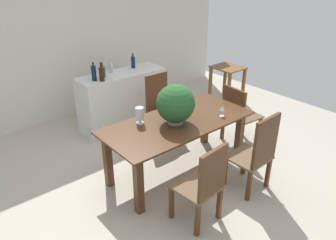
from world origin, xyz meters
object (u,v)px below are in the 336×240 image
at_px(wine_bottle_dark, 103,72).
at_px(wine_bottle_green, 133,62).
at_px(wine_bottle_clear, 111,67).
at_px(side_table, 227,76).
at_px(dining_table, 178,131).
at_px(crystal_vase_left, 140,114).
at_px(chair_far_right, 160,105).
at_px(wine_glass, 222,109).
at_px(chair_foot_end, 238,112).
at_px(kitchen_counter, 123,99).
at_px(chair_near_right, 257,152).
at_px(chair_near_left, 204,183).
at_px(flower_centerpiece, 176,104).
at_px(wine_bottle_amber, 94,73).
at_px(wine_bottle_tall, 102,74).

bearing_deg(wine_bottle_dark, wine_bottle_green, 8.97).
height_order(wine_bottle_clear, side_table, wine_bottle_clear).
height_order(dining_table, crystal_vase_left, crystal_vase_left).
relative_size(chair_far_right, wine_bottle_dark, 4.42).
relative_size(crystal_vase_left, wine_glass, 1.44).
relative_size(chair_foot_end, chair_far_right, 0.89).
relative_size(kitchen_counter, wine_bottle_green, 5.93).
distance_m(wine_glass, wine_bottle_clear, 2.07).
bearing_deg(chair_near_right, wine_bottle_green, -93.54).
height_order(wine_bottle_dark, side_table, wine_bottle_dark).
distance_m(chair_near_left, wine_glass, 1.21).
xyz_separation_m(wine_bottle_dark, wine_bottle_green, (0.64, 0.10, 0.01)).
height_order(chair_near_left, chair_far_right, chair_far_right).
bearing_deg(chair_near_left, wine_bottle_clear, -106.64).
bearing_deg(chair_foot_end, flower_centerpiece, 95.87).
relative_size(flower_centerpiece, wine_bottle_dark, 2.13).
xyz_separation_m(wine_bottle_amber, side_table, (2.68, -0.38, -0.52)).
height_order(dining_table, chair_far_right, chair_far_right).
xyz_separation_m(wine_bottle_clear, wine_bottle_amber, (-0.39, -0.17, 0.02)).
relative_size(crystal_vase_left, wine_bottle_dark, 0.91).
relative_size(wine_glass, wine_bottle_amber, 0.52).
height_order(chair_foot_end, wine_bottle_amber, wine_bottle_amber).
distance_m(chair_near_right, kitchen_counter, 2.58).
distance_m(chair_foot_end, wine_bottle_clear, 2.15).
bearing_deg(wine_bottle_green, wine_bottle_dark, -171.03).
height_order(flower_centerpiece, wine_bottle_clear, flower_centerpiece).
bearing_deg(chair_near_left, crystal_vase_left, -96.62).
xyz_separation_m(chair_near_left, wine_bottle_tall, (0.23, 2.42, 0.51)).
bearing_deg(chair_near_left, wine_glass, -151.43).
bearing_deg(wine_bottle_clear, flower_centerpiece, -95.18).
bearing_deg(chair_far_right, wine_glass, -85.50).
xyz_separation_m(dining_table, wine_glass, (0.53, -0.26, 0.24)).
distance_m(kitchen_counter, wine_bottle_tall, 0.73).
bearing_deg(wine_bottle_clear, chair_far_right, -68.60).
relative_size(chair_near_left, flower_centerpiece, 1.94).
distance_m(chair_near_left, kitchen_counter, 2.64).
relative_size(chair_far_right, side_table, 1.45).
relative_size(chair_near_right, wine_glass, 6.94).
relative_size(wine_bottle_amber, wine_bottle_tall, 0.97).
xyz_separation_m(chair_foot_end, wine_bottle_green, (-0.69, 1.75, 0.52)).
bearing_deg(wine_bottle_green, crystal_vase_left, -121.97).
height_order(dining_table, chair_near_left, chair_near_left).
xyz_separation_m(chair_foot_end, flower_centerpiece, (-1.28, -0.02, 0.50)).
xyz_separation_m(crystal_vase_left, wine_bottle_dark, (0.30, 1.41, 0.14)).
distance_m(chair_foot_end, wine_glass, 0.82).
bearing_deg(kitchen_counter, crystal_vase_left, -114.09).
xyz_separation_m(flower_centerpiece, wine_bottle_dark, (-0.05, 1.68, 0.00)).
relative_size(dining_table, wine_glass, 13.13).
bearing_deg(wine_bottle_amber, crystal_vase_left, -94.94).
height_order(chair_near_right, crystal_vase_left, chair_near_right).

